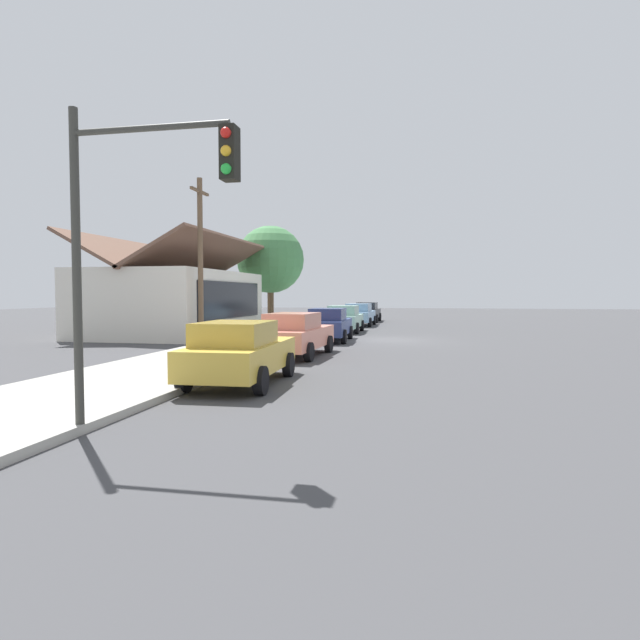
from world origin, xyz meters
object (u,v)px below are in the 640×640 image
car_mustard (240,352)px  traffic_light_main (136,215)px  car_coral (296,334)px  shade_tree (270,260)px  car_charcoal (368,312)px  fire_hydrant_red (346,317)px  car_seafoam (344,319)px  car_skyblue (359,314)px  car_navy (329,324)px  utility_pole_wooden (200,257)px

car_mustard → traffic_light_main: size_ratio=0.86×
car_coral → shade_tree: (17.05, 6.05, 3.84)m
car_charcoal → fire_hydrant_red: bearing=154.7°
car_coral → fire_hydrant_red: 21.89m
car_seafoam → car_charcoal: (12.41, -0.03, 0.00)m
car_skyblue → fire_hydrant_red: bearing=26.1°
car_navy → car_charcoal: bearing=-1.7°
car_coral → fire_hydrant_red: (21.84, 1.46, -0.32)m
car_seafoam → car_charcoal: size_ratio=0.91×
car_mustard → car_skyblue: (24.93, 0.10, 0.00)m
car_navy → car_charcoal: size_ratio=0.95×
car_mustard → car_coral: same height
car_skyblue → fire_hydrant_red: (2.96, 1.42, -0.32)m
car_coral → traffic_light_main: bearing=-176.2°
car_coral → utility_pole_wooden: (4.04, 5.46, 3.11)m
car_charcoal → traffic_light_main: traffic_light_main is taller
car_navy → shade_tree: bearing=27.6°
car_navy → car_seafoam: 5.93m
car_navy → car_skyblue: same height
car_skyblue → shade_tree: (-1.83, 6.02, 3.84)m
car_navy → utility_pole_wooden: (-2.34, 5.51, 3.11)m
car_navy → car_charcoal: 18.34m
traffic_light_main → utility_pole_wooden: (15.04, 5.66, 0.44)m
shade_tree → car_coral: bearing=-160.5°
car_seafoam → car_skyblue: 6.58m
car_coral → car_navy: same height
car_navy → fire_hydrant_red: car_navy is taller
traffic_light_main → fire_hydrant_red: (32.84, 1.66, -2.99)m
car_coral → utility_pole_wooden: utility_pole_wooden is taller
car_seafoam → car_skyblue: same height
car_seafoam → utility_pole_wooden: bearing=146.6°
fire_hydrant_red → car_mustard: bearing=-176.9°
car_seafoam → traffic_light_main: size_ratio=0.84×
car_skyblue → car_coral: bearing=-179.5°
car_skyblue → fire_hydrant_red: 3.30m
car_navy → shade_tree: size_ratio=0.65×
car_seafoam → utility_pole_wooden: utility_pole_wooden is taller
shade_tree → car_navy: bearing=-150.2°
car_mustard → car_charcoal: bearing=-1.5°
car_skyblue → traffic_light_main: bearing=-179.1°
car_coral → car_navy: size_ratio=1.04×
car_skyblue → utility_pole_wooden: bearing=160.4°
car_coral → car_navy: 6.37m
shade_tree → utility_pole_wooden: size_ratio=0.93×
car_skyblue → utility_pole_wooden: utility_pole_wooden is taller
car_coral → car_skyblue: bearing=2.8°
car_mustard → car_charcoal: size_ratio=0.93×
shade_tree → fire_hydrant_red: bearing=-43.8°
car_mustard → car_charcoal: 30.76m
traffic_light_main → car_mustard: bearing=1.5°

